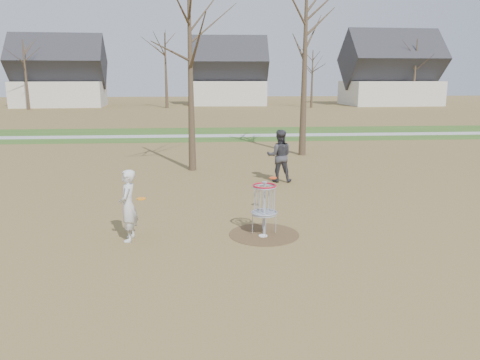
# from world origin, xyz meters

# --- Properties ---
(ground) EXTENTS (160.00, 160.00, 0.00)m
(ground) POSITION_xyz_m (0.00, 0.00, 0.00)
(ground) COLOR brown
(ground) RESTS_ON ground
(green_band) EXTENTS (160.00, 8.00, 0.01)m
(green_band) POSITION_xyz_m (0.00, 21.00, 0.01)
(green_band) COLOR #2D5119
(green_band) RESTS_ON ground
(footpath) EXTENTS (160.00, 1.50, 0.01)m
(footpath) POSITION_xyz_m (0.00, 20.00, 0.01)
(footpath) COLOR #9E9E99
(footpath) RESTS_ON green_band
(dirt_circle) EXTENTS (1.80, 1.80, 0.01)m
(dirt_circle) POSITION_xyz_m (0.00, 0.00, 0.01)
(dirt_circle) COLOR #47331E
(dirt_circle) RESTS_ON ground
(player_standing) EXTENTS (0.45, 0.66, 1.77)m
(player_standing) POSITION_xyz_m (-3.36, -0.17, 0.88)
(player_standing) COLOR silver
(player_standing) RESTS_ON ground
(player_throwing) EXTENTS (1.05, 0.86, 1.99)m
(player_throwing) POSITION_xyz_m (1.35, 6.01, 1.00)
(player_throwing) COLOR #3A393F
(player_throwing) RESTS_ON ground
(disc_grounded) EXTENTS (0.22, 0.22, 0.02)m
(disc_grounded) POSITION_xyz_m (-0.05, -0.16, 0.02)
(disc_grounded) COLOR white
(disc_grounded) RESTS_ON dirt_circle
(discs_in_play) EXTENTS (3.71, 2.52, 0.09)m
(discs_in_play) POSITION_xyz_m (-1.17, 0.77, 1.09)
(discs_in_play) COLOR #EF3F0C
(discs_in_play) RESTS_ON ground
(disc_golf_basket) EXTENTS (0.64, 0.64, 1.35)m
(disc_golf_basket) POSITION_xyz_m (0.00, 0.00, 0.91)
(disc_golf_basket) COLOR #9EA3AD
(disc_golf_basket) RESTS_ON ground
(bare_trees) EXTENTS (52.62, 44.98, 9.00)m
(bare_trees) POSITION_xyz_m (1.78, 35.79, 5.35)
(bare_trees) COLOR #382B1E
(bare_trees) RESTS_ON ground
(houses_row) EXTENTS (56.51, 10.01, 7.26)m
(houses_row) POSITION_xyz_m (4.32, 52.56, 3.52)
(houses_row) COLOR silver
(houses_row) RESTS_ON ground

